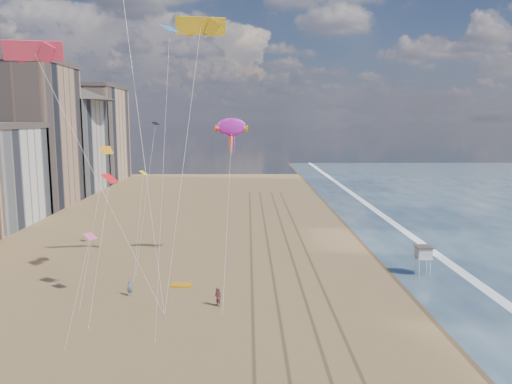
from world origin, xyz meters
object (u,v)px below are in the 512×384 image
at_px(grounded_kite, 182,285).
at_px(kite_flyer_b, 218,297).
at_px(lifeguard_stand, 423,253).
at_px(kite_flyer_a, 130,288).
at_px(show_kite, 232,127).

relative_size(grounded_kite, kite_flyer_b, 1.16).
height_order(lifeguard_stand, kite_flyer_a, lifeguard_stand).
xyz_separation_m(lifeguard_stand, show_kite, (-21.80, 5.69, 14.01)).
bearing_deg(show_kite, grounded_kite, -119.30).
bearing_deg(lifeguard_stand, show_kite, 165.37).
bearing_deg(kite_flyer_b, lifeguard_stand, 68.64).
xyz_separation_m(grounded_kite, kite_flyer_b, (4.18, -5.84, 0.79)).
relative_size(kite_flyer_a, kite_flyer_b, 0.86).
xyz_separation_m(kite_flyer_a, kite_flyer_b, (9.00, -3.02, 0.13)).
bearing_deg(kite_flyer_a, kite_flyer_b, -51.23).
height_order(lifeguard_stand, show_kite, show_kite).
distance_m(lifeguard_stand, kite_flyer_a, 32.42).
distance_m(show_kite, kite_flyer_a, 22.20).
bearing_deg(lifeguard_stand, kite_flyer_a, -168.82).
relative_size(show_kite, kite_flyer_b, 12.74).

